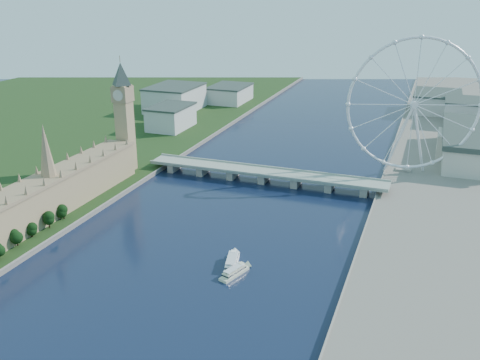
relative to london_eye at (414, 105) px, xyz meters
The scene contains 8 objects.
parliament_range 313.29m from the london_eye, 143.26° to the right, with size 24.00×200.00×70.00m.
big_ben 259.68m from the london_eye, 162.73° to the right, with size 20.02×20.02×110.00m.
westminster_bridge 145.38m from the london_eye, 155.34° to the right, with size 220.00×22.00×9.50m.
london_eye is the anchor object (origin of this frame).
county_hall 114.89m from the london_eye, 53.71° to the left, with size 54.00×144.00×35.00m, color beige, non-canonical shape.
city_skyline 226.06m from the london_eye, 111.50° to the left, with size 505.00×280.00×32.00m.
tour_boat_near 245.65m from the london_eye, 111.47° to the right, with size 6.49×25.62×5.62m, color beige, non-canonical shape.
tour_boat_far 238.68m from the london_eye, 113.70° to the right, with size 7.50×29.36×6.48m, color white, non-canonical shape.
Camera 1 is at (136.22, -133.60, 168.50)m, focal length 40.00 mm.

